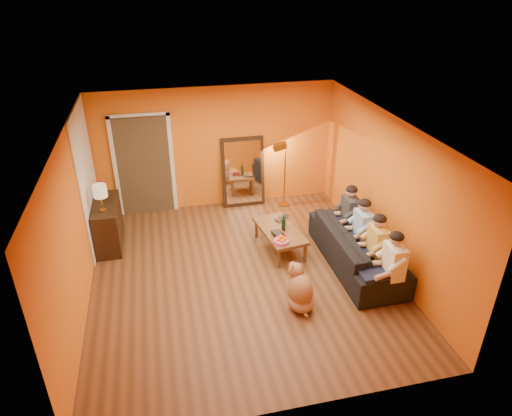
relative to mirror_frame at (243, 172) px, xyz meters
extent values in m
cube|color=brown|center=(-0.55, -2.63, -0.76)|extent=(5.00, 5.50, 0.00)
cube|color=white|center=(-0.55, -2.63, 1.84)|extent=(5.00, 5.50, 0.00)
cube|color=orange|center=(-0.55, 0.12, 0.54)|extent=(5.00, 0.00, 2.60)
cube|color=orange|center=(-3.05, -2.63, 0.54)|extent=(0.00, 5.50, 2.60)
cube|color=orange|center=(1.95, -2.63, 0.54)|extent=(0.00, 5.50, 2.60)
cube|color=white|center=(-3.04, -0.88, 0.54)|extent=(0.02, 1.90, 2.58)
cube|color=#3F2D19|center=(-2.05, 0.20, 0.29)|extent=(1.06, 0.30, 2.10)
cube|color=white|center=(-2.62, 0.08, 0.29)|extent=(0.08, 0.06, 2.20)
cube|color=white|center=(-1.48, 0.08, 0.29)|extent=(0.08, 0.06, 2.20)
cube|color=white|center=(-2.05, 0.08, 1.36)|extent=(1.22, 0.06, 0.08)
cube|color=black|center=(0.00, 0.00, 0.00)|extent=(0.92, 0.27, 1.51)
cube|color=white|center=(0.00, -0.04, 0.00)|extent=(0.78, 0.21, 1.35)
cube|color=black|center=(-2.79, -1.08, -0.34)|extent=(0.44, 1.18, 0.85)
imported|color=black|center=(1.45, -2.75, -0.41)|extent=(2.38, 0.93, 0.69)
cylinder|color=black|center=(0.33, -2.03, -0.18)|extent=(0.07, 0.07, 0.31)
imported|color=#B27F3F|center=(0.40, -1.86, -0.30)|extent=(0.09, 0.09, 0.08)
imported|color=black|center=(0.46, -1.63, -0.33)|extent=(0.40, 0.37, 0.03)
imported|color=black|center=(0.10, -2.18, -0.33)|extent=(0.20, 0.25, 0.02)
imported|color=#B12614|center=(0.11, -2.17, -0.31)|extent=(0.23, 0.29, 0.02)
imported|color=black|center=(0.10, -2.19, -0.29)|extent=(0.21, 0.25, 0.02)
imported|color=black|center=(-2.79, -0.83, 0.18)|extent=(0.17, 0.17, 0.18)
camera|label=1|loc=(-1.74, -8.88, 3.90)|focal=32.00mm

